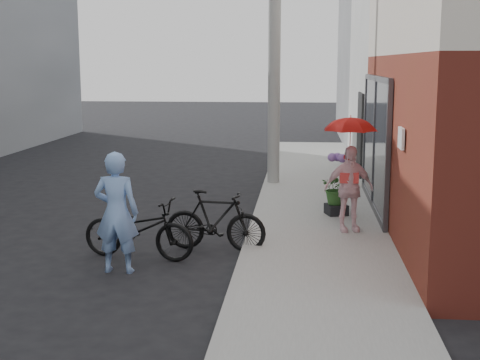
# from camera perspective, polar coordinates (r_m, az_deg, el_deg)

# --- Properties ---
(ground) EXTENTS (80.00, 80.00, 0.00)m
(ground) POSITION_cam_1_polar(r_m,az_deg,el_deg) (9.97, -5.10, -6.81)
(ground) COLOR black
(ground) RESTS_ON ground
(sidewalk) EXTENTS (2.20, 24.00, 0.12)m
(sidewalk) POSITION_cam_1_polar(r_m,az_deg,el_deg) (11.73, 6.86, -3.97)
(sidewalk) COLOR gray
(sidewalk) RESTS_ON ground
(curb) EXTENTS (0.12, 24.00, 0.12)m
(curb) POSITION_cam_1_polar(r_m,az_deg,el_deg) (11.75, 1.19, -3.87)
(curb) COLOR #9E9E99
(curb) RESTS_ON ground
(east_building_far) EXTENTS (8.00, 8.00, 7.00)m
(east_building_far) POSITION_cam_1_polar(r_m,az_deg,el_deg) (25.96, 17.80, 10.91)
(east_building_far) COLOR slate
(east_building_far) RESTS_ON ground
(utility_pole) EXTENTS (0.28, 0.28, 7.00)m
(utility_pole) POSITION_cam_1_polar(r_m,az_deg,el_deg) (15.41, 2.97, 12.31)
(utility_pole) COLOR #9E9E99
(utility_pole) RESTS_ON ground
(officer) EXTENTS (0.62, 0.41, 1.69)m
(officer) POSITION_cam_1_polar(r_m,az_deg,el_deg) (9.32, -10.50, -2.75)
(officer) COLOR #7EA4E0
(officer) RESTS_ON ground
(bike_left) EXTENTS (1.80, 0.89, 0.91)m
(bike_left) POSITION_cam_1_polar(r_m,az_deg,el_deg) (10.00, -8.66, -4.14)
(bike_left) COLOR black
(bike_left) RESTS_ON ground
(bike_right) EXTENTS (1.62, 0.63, 0.95)m
(bike_right) POSITION_cam_1_polar(r_m,az_deg,el_deg) (10.30, -2.12, -3.49)
(bike_right) COLOR black
(bike_right) RESTS_ON ground
(kimono_woman) EXTENTS (0.89, 0.54, 1.42)m
(kimono_woman) POSITION_cam_1_polar(r_m,az_deg,el_deg) (11.12, 9.26, -0.73)
(kimono_woman) COLOR #FFD5DD
(kimono_woman) RESTS_ON sidewalk
(parasol) EXTENTS (0.85, 0.85, 0.75)m
(parasol) POSITION_cam_1_polar(r_m,az_deg,el_deg) (10.97, 9.42, 4.85)
(parasol) COLOR red
(parasol) RESTS_ON kimono_woman
(planter) EXTENTS (0.45, 0.45, 0.19)m
(planter) POSITION_cam_1_polar(r_m,az_deg,el_deg) (12.40, 8.22, -2.50)
(planter) COLOR black
(planter) RESTS_ON sidewalk
(potted_plant) EXTENTS (0.56, 0.48, 0.62)m
(potted_plant) POSITION_cam_1_polar(r_m,az_deg,el_deg) (12.32, 8.26, -0.67)
(potted_plant) COLOR #2B5722
(potted_plant) RESTS_ON planter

